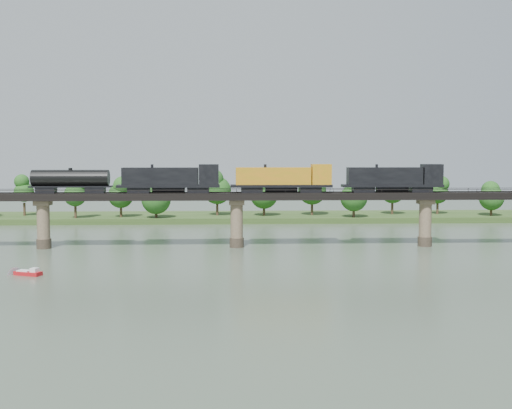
{
  "coord_description": "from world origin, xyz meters",
  "views": [
    {
      "loc": [
        -1.53,
        -103.49,
        19.83
      ],
      "look_at": [
        4.06,
        30.0,
        9.0
      ],
      "focal_mm": 45.0,
      "sensor_mm": 36.0,
      "label": 1
    }
  ],
  "objects": [
    {
      "name": "far_bank",
      "position": [
        0.0,
        85.0,
        0.8
      ],
      "size": [
        300.0,
        24.0,
        1.6
      ],
      "primitive_type": "cube",
      "color": "#2C471C",
      "rests_on": "ground"
    },
    {
      "name": "ground",
      "position": [
        0.0,
        0.0,
        0.0
      ],
      "size": [
        400.0,
        400.0,
        0.0
      ],
      "primitive_type": "plane",
      "color": "#3C4B3B",
      "rests_on": "ground"
    },
    {
      "name": "motorboat",
      "position": [
        -34.11,
        0.5,
        0.44
      ],
      "size": [
        4.82,
        3.2,
        1.27
      ],
      "rotation": [
        0.0,
        0.0,
        -0.38
      ],
      "color": "#B41419",
      "rests_on": "ground"
    },
    {
      "name": "bridge_superstructure",
      "position": [
        0.0,
        30.0,
        11.79
      ],
      "size": [
        220.0,
        4.9,
        0.75
      ],
      "color": "black",
      "rests_on": "bridge"
    },
    {
      "name": "far_treeline",
      "position": [
        -8.21,
        80.52,
        8.83
      ],
      "size": [
        289.06,
        17.54,
        13.6
      ],
      "color": "#382619",
      "rests_on": "far_bank"
    },
    {
      "name": "bridge",
      "position": [
        0.0,
        30.0,
        5.46
      ],
      "size": [
        236.0,
        30.0,
        11.5
      ],
      "color": "#473A2D",
      "rests_on": "ground"
    },
    {
      "name": "freight_train",
      "position": [
        1.7,
        30.0,
        14.33
      ],
      "size": [
        85.99,
        3.35,
        5.92
      ],
      "color": "black",
      "rests_on": "bridge"
    }
  ]
}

